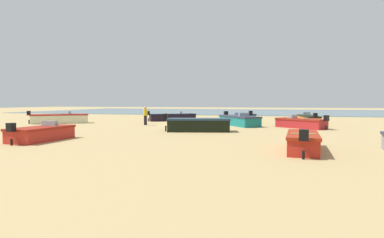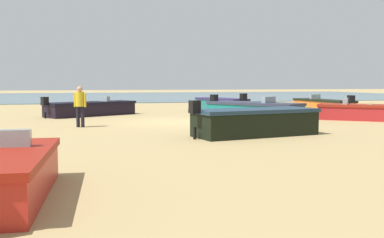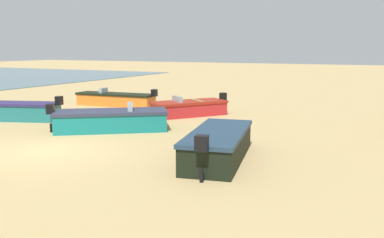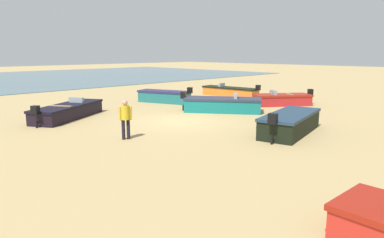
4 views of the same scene
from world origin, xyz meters
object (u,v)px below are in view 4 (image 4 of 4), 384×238
object	(u,v)px
boat_orange_6	(230,92)
boat_black_8	(290,123)
boat_teal_1	(165,96)
boat_red_5	(282,99)
boat_teal_7	(222,105)
beach_walker_foreground	(125,116)
boat_black_4	(68,111)

from	to	relation	value
boat_orange_6	boat_black_8	size ratio (longest dim) A/B	1.12
boat_teal_1	boat_red_5	bearing A→B (deg)	-73.81
boat_red_5	boat_orange_6	size ratio (longest dim) A/B	0.76
boat_red_5	boat_teal_7	xyz separation A→B (m)	(4.84, -1.16, 0.05)
boat_teal_1	boat_teal_7	size ratio (longest dim) A/B	0.88
boat_teal_7	boat_black_8	size ratio (longest dim) A/B	1.01
boat_teal_1	boat_teal_7	distance (m)	5.40
boat_orange_6	boat_teal_7	bearing A→B (deg)	-149.80
boat_teal_1	boat_black_8	bearing A→B (deg)	-121.44
boat_black_8	boat_teal_7	bearing A→B (deg)	146.98
boat_red_5	boat_orange_6	xyz separation A→B (m)	(-1.24, -5.43, 0.00)
boat_red_5	beach_walker_foreground	xyz separation A→B (m)	(12.73, 0.32, 0.57)
boat_teal_1	boat_teal_7	xyz separation A→B (m)	(0.11, 5.40, 0.00)
boat_orange_6	boat_teal_1	bearing A→B (deg)	164.36
boat_black_4	beach_walker_foreground	size ratio (longest dim) A/B	3.06
boat_black_4	boat_teal_7	world-z (taller)	boat_teal_7
boat_teal_1	boat_black_8	size ratio (longest dim) A/B	0.88
boat_black_4	beach_walker_foreground	world-z (taller)	beach_walker_foreground
boat_teal_1	boat_black_8	world-z (taller)	boat_black_8
boat_black_4	boat_red_5	distance (m)	13.54
boat_teal_1	beach_walker_foreground	size ratio (longest dim) A/B	2.50
boat_orange_6	boat_black_8	distance (m)	12.97
boat_red_5	boat_teal_7	distance (m)	4.98
boat_orange_6	beach_walker_foreground	xyz separation A→B (m)	(13.97, 5.75, 0.57)
beach_walker_foreground	boat_teal_1	bearing A→B (deg)	68.60
boat_black_8	beach_walker_foreground	distance (m)	7.08
beach_walker_foreground	boat_teal_7	bearing A→B (deg)	38.54
boat_black_4	boat_orange_6	distance (m)	13.51
boat_black_4	boat_orange_6	world-z (taller)	boat_orange_6
boat_teal_1	boat_orange_6	size ratio (longest dim) A/B	0.79
boat_red_5	boat_black_8	bearing A→B (deg)	159.42
boat_orange_6	boat_teal_7	distance (m)	7.43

